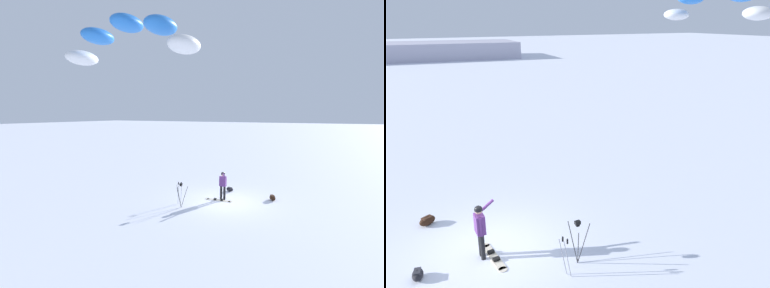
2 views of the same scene
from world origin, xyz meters
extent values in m
plane|color=white|center=(0.00, 0.00, 0.00)|extent=(300.00, 300.00, 0.00)
cylinder|color=black|center=(0.14, -0.29, 0.43)|extent=(0.14, 0.14, 0.85)
cylinder|color=black|center=(0.36, -0.29, 0.43)|extent=(0.14, 0.14, 0.85)
cube|color=#592D72|center=(0.25, -0.29, 1.16)|extent=(0.40, 0.27, 0.61)
sphere|color=tan|center=(0.25, -0.29, 1.61)|extent=(0.23, 0.23, 0.23)
sphere|color=black|center=(0.25, -0.29, 1.64)|extent=(0.24, 0.24, 0.24)
cylinder|color=#592D72|center=(0.07, -0.04, 1.58)|extent=(0.10, 0.55, 0.42)
cylinder|color=#592D72|center=(0.45, -0.31, 1.16)|extent=(0.09, 0.09, 0.61)
cube|color=beige|center=(0.41, 0.01, 0.01)|extent=(1.49, 0.41, 0.02)
cylinder|color=beige|center=(-0.32, -0.07, 0.01)|extent=(0.26, 0.26, 0.02)
cylinder|color=beige|center=(1.15, 0.08, 0.01)|extent=(0.26, 0.26, 0.02)
cube|color=black|center=(0.19, -0.02, 0.06)|extent=(0.16, 0.21, 0.08)
cube|color=black|center=(0.63, 0.03, 0.06)|extent=(0.16, 0.21, 0.08)
ellipsoid|color=white|center=(1.78, 8.68, 7.12)|extent=(0.80, 1.17, 0.44)
ellipsoid|color=blue|center=(1.07, 8.67, 7.70)|extent=(0.80, 1.17, 0.44)
ellipsoid|color=blue|center=(-0.08, 8.65, 7.92)|extent=(0.80, 1.17, 0.44)
ellipsoid|color=blue|center=(-1.22, 8.63, 7.70)|extent=(0.80, 1.17, 0.44)
ellipsoid|color=white|center=(-1.94, 8.62, 7.12)|extent=(0.80, 1.17, 0.44)
ellipsoid|color=black|center=(-2.55, -1.56, 0.16)|extent=(0.57, 0.68, 0.32)
cube|color=#402618|center=(-2.55, -1.56, 0.27)|extent=(0.34, 0.41, 0.08)
cylinder|color=#262628|center=(1.88, 2.36, 0.63)|extent=(0.07, 0.41, 1.27)
cylinder|color=#262628|center=(1.68, 2.10, 0.63)|extent=(0.40, 0.16, 1.27)
cylinder|color=#262628|center=(2.04, 2.09, 0.63)|extent=(0.39, 0.18, 1.27)
cube|color=black|center=(1.86, 2.16, 1.29)|extent=(0.10, 0.10, 0.06)
cube|color=black|center=(1.86, 2.16, 1.37)|extent=(0.12, 0.16, 0.10)
ellipsoid|color=black|center=(0.43, -2.16, 0.14)|extent=(0.55, 0.40, 0.29)
cube|color=#2C2C33|center=(0.43, -2.16, 0.24)|extent=(0.33, 0.24, 0.08)
cylinder|color=gray|center=(2.21, 1.52, 0.64)|extent=(0.06, 0.27, 1.26)
cylinder|color=black|center=(2.21, 1.52, 1.21)|extent=(0.05, 0.05, 0.14)
cylinder|color=gray|center=(2.37, 1.59, 0.64)|extent=(0.09, 0.27, 1.26)
cylinder|color=black|center=(2.37, 1.59, 1.21)|extent=(0.05, 0.05, 0.14)
camera|label=1|loc=(-5.37, 14.84, 5.33)|focal=24.68mm
camera|label=2|loc=(10.30, -2.22, 6.94)|focal=34.98mm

